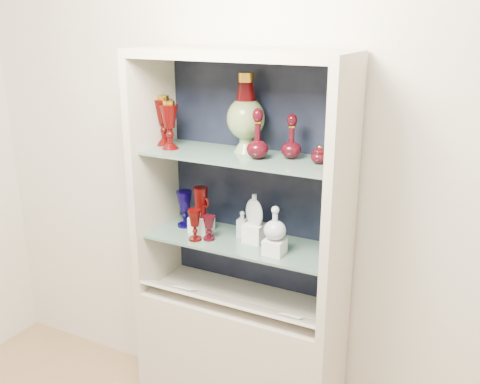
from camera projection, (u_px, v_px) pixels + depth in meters
The scene contains 29 objects.
wall_back at pixel (260, 160), 2.63m from camera, with size 3.50×0.02×2.80m, color white.
cabinet_base at pixel (240, 362), 2.76m from camera, with size 1.00×0.40×0.75m, color #C0B6A2.
cabinet_back_panel at pixel (258, 177), 2.62m from camera, with size 0.98×0.02×1.15m, color black.
cabinet_side_left at pixel (155, 174), 2.67m from camera, with size 0.04×0.40×1.15m, color #C0B6A2.
cabinet_side_right at pixel (341, 202), 2.26m from camera, with size 0.04×0.40×1.15m, color #C0B6A2.
cabinet_top_cap at pixel (240, 54), 2.28m from camera, with size 1.00×0.40×0.04m, color #C0B6A2.
shelf_lower at pixel (242, 241), 2.57m from camera, with size 0.92×0.34×0.01m, color slate.
shelf_upper at pixel (242, 157), 2.44m from camera, with size 0.92×0.34×0.01m, color slate.
label_ledge at pixel (229, 302), 2.54m from camera, with size 0.92×0.18×0.01m, color #C0B6A2.
label_card_0 at pixel (185, 288), 2.64m from camera, with size 0.10×0.07×0.00m, color white.
label_card_1 at pixel (292, 316), 2.40m from camera, with size 0.10×0.07×0.00m, color white.
pedestal_lamp_left at pixel (164, 120), 2.61m from camera, with size 0.09×0.09×0.24m, color #450504, non-canonical shape.
pedestal_lamp_right at pixel (170, 125), 2.53m from camera, with size 0.09×0.09×0.23m, color #450504, non-canonical shape.
enamel_urn at pixel (246, 113), 2.45m from camera, with size 0.18×0.18×0.36m, color #064117, non-canonical shape.
ruby_decanter_a at pixel (258, 131), 2.34m from camera, with size 0.10×0.10×0.25m, color #3F070F, non-canonical shape.
ruby_decanter_b at pixel (292, 135), 2.35m from camera, with size 0.09×0.09×0.21m, color #3F070F, non-canonical shape.
lidded_bowl at pixel (319, 154), 2.29m from camera, with size 0.07×0.07×0.08m, color #3F070F, non-canonical shape.
cobalt_goblet at pixel (185, 209), 2.72m from camera, with size 0.08×0.08×0.19m, color #08013C, non-canonical shape.
ruby_goblet_tall at pixel (195, 225), 2.55m from camera, with size 0.06×0.06×0.15m, color #450504, non-canonical shape.
ruby_goblet_small at pixel (209, 228), 2.56m from camera, with size 0.06×0.06×0.12m, color #3F070F, non-canonical shape.
riser_ruby_pitcher at pixel (201, 224), 2.66m from camera, with size 0.10×0.10×0.08m, color silver.
ruby_pitcher at pixel (201, 202), 2.62m from camera, with size 0.11×0.07×0.15m, color #450504, non-canonical shape.
clear_square_bottle at pixel (242, 224), 2.59m from camera, with size 0.05×0.05×0.13m, color #A7B4C2, non-canonical shape.
riser_flat_flask at pixel (254, 233), 2.54m from camera, with size 0.09×0.09×0.09m, color silver.
flat_flask at pixel (254, 209), 2.50m from camera, with size 0.11×0.04×0.15m, color silver, non-canonical shape.
riser_clear_round_decanter at pixel (275, 247), 2.41m from camera, with size 0.09×0.09×0.07m, color silver.
clear_round_decanter at pixel (275, 224), 2.37m from camera, with size 0.10×0.10×0.15m, color #A7B4C2, non-canonical shape.
riser_cameo_medallion at pixel (338, 239), 2.45m from camera, with size 0.08×0.08×0.10m, color silver.
cameo_medallion at pixel (340, 215), 2.42m from camera, with size 0.11×0.04×0.13m, color black, non-canonical shape.
Camera 1 is at (1.07, -0.56, 2.06)m, focal length 40.00 mm.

